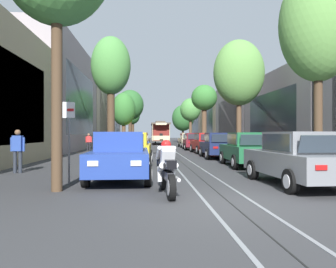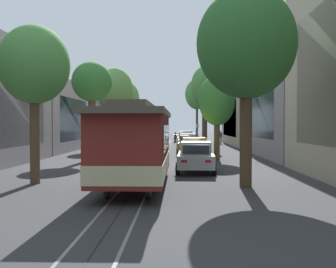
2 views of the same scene
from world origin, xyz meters
name	(u,v)px [view 2 (image 2 of 2)]	position (x,y,z in m)	size (l,w,h in m)	color
ground_plane	(154,159)	(0.00, 27.65, 0.00)	(172.81, 172.81, 0.00)	#38383A
trolley_track_rails	(150,166)	(0.00, 32.56, 0.00)	(1.14, 77.12, 0.01)	gray
building_facade_left	(318,94)	(-10.45, 30.59, 4.34)	(5.70, 68.82, 10.30)	tan
parked_car_blue_near_left	(186,137)	(-2.71, 3.93, 0.80)	(2.05, 4.38, 1.58)	#233D93
parked_car_yellow_second_left	(186,139)	(-2.58, 9.81, 0.80)	(2.08, 4.40, 1.58)	gold
parked_car_blue_mid_left	(188,141)	(-2.63, 16.81, 0.80)	(2.06, 4.39, 1.58)	#233D93
parked_car_brown_fourth_left	(189,145)	(-2.60, 23.13, 0.80)	(2.12, 4.41, 1.58)	brown
parked_car_yellow_fifth_left	(194,149)	(-2.76, 29.33, 0.80)	(2.05, 4.38, 1.58)	gold
parked_car_silver_sixth_left	(196,157)	(-2.58, 35.53, 0.80)	(2.10, 4.40, 1.58)	#B7B7BC
parked_car_grey_near_right	(145,137)	(2.61, 2.49, 0.80)	(2.12, 4.41, 1.58)	slate
parked_car_green_second_right	(140,138)	(2.80, 8.05, 0.80)	(2.11, 4.41, 1.58)	#1E6038
parked_car_navy_mid_right	(137,140)	(2.60, 13.34, 0.80)	(2.09, 4.40, 1.58)	#19234C
parked_car_red_fourth_right	(130,142)	(2.73, 18.49, 0.80)	(2.09, 4.40, 1.58)	red
parked_car_maroon_fifth_right	(125,145)	(2.55, 24.00, 0.80)	(2.10, 4.40, 1.58)	maroon
parked_car_beige_sixth_right	(112,150)	(2.68, 29.67, 0.80)	(2.02, 4.37, 1.58)	#C1B28E
street_tree_kerb_left_near	(197,94)	(-4.21, 1.96, 6.36)	(3.13, 2.69, 8.42)	#4C3826
street_tree_kerb_left_second	(205,88)	(-4.32, 15.80, 6.03)	(2.70, 2.60, 8.19)	#4C3826
street_tree_kerb_left_mid	(217,101)	(-4.36, 28.21, 4.06)	(2.52, 2.62, 5.86)	brown
street_tree_kerb_left_fourth	(246,45)	(-4.33, 40.57, 5.60)	(3.90, 3.98, 7.82)	#4C3826
street_tree_kerb_right_near	(128,99)	(4.57, 5.04, 5.57)	(2.90, 2.54, 7.76)	#4C3826
street_tree_kerb_right_second	(115,91)	(4.54, 15.64, 5.74)	(3.56, 2.93, 8.07)	brown
street_tree_kerb_right_mid	(92,84)	(4.29, 28.26, 5.25)	(2.78, 2.72, 6.80)	brown
street_tree_kerb_right_fourth	(34,66)	(4.31, 39.81, 4.90)	(2.94, 2.96, 6.60)	brown
cable_car_trolley	(135,145)	(0.00, 41.02, 1.66)	(2.61, 9.14, 3.28)	maroon
motorcycle_with_rider	(175,138)	(-1.34, 1.23, 0.65)	(0.60, 1.99, 1.37)	black
pedestrian_on_left_pavement	(243,144)	(-7.03, 22.59, 0.87)	(0.55, 0.27, 1.55)	black
pedestrian_on_right_pavement	(220,136)	(-6.83, 6.13, 0.95)	(0.55, 0.25, 1.68)	#282D38
street_sign_post	(197,131)	(-4.20, 3.26, 1.59)	(0.36, 0.09, 2.55)	slate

